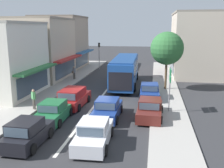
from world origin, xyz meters
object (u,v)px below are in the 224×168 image
Objects in this scene: sedan_adjacent_lane_lead at (94,134)px; pedestrian_with_handbag_near at (74,72)px; directional_road_sign at (170,79)px; parked_sedan_kerb_second at (149,92)px; city_bus at (125,69)px; wagon_adjacent_lane_trail at (73,98)px; hatchback_queue_far_back at (28,133)px; parked_sedan_kerb_front at (150,109)px; pedestrian_browsing_midblock at (34,98)px; traffic_light_downstreet at (99,51)px; street_tree_right at (167,48)px; sedan_queue_gap_filler at (107,109)px; sedan_behind_bus_near at (54,112)px.

pedestrian_with_handbag_near is (-6.72, 17.80, 0.40)m from sedan_adjacent_lane_lead.
directional_road_sign is (4.50, 6.59, 2.04)m from sedan_adjacent_lane_lead.
pedestrian_with_handbag_near is (-9.62, 7.29, 0.40)m from parked_sedan_kerb_second.
directional_road_sign is at bearing -64.00° from city_bus.
wagon_adjacent_lane_trail is at bearing -150.68° from parked_sedan_kerb_second.
hatchback_queue_far_back is 12.96m from parked_sedan_kerb_second.
parked_sedan_kerb_front is at bearing -134.19° from directional_road_sign.
traffic_light_downstreet is at bearing 88.14° from pedestrian_browsing_midblock.
street_tree_right reaches higher than traffic_light_downstreet.
city_bus is at bearing -16.02° from pedestrian_with_handbag_near.
directional_road_sign is at bearing -2.77° from wagon_adjacent_lane_trail.
street_tree_right reaches higher than pedestrian_with_handbag_near.
traffic_light_downstreet is 22.84m from directional_road_sign.
traffic_light_downstreet is 21.93m from pedestrian_browsing_midblock.
traffic_light_downstreet is (-2.06, 20.17, 2.11)m from wagon_adjacent_lane_trail.
city_bus is 2.60× the size of sedan_queue_gap_filler.
sedan_adjacent_lane_lead is at bearing -89.48° from sedan_queue_gap_filler.
sedan_behind_bus_near is at bearing 138.23° from sedan_adjacent_lane_lead.
sedan_behind_bus_near is 23.96m from traffic_light_downstreet.
parked_sedan_kerb_second is (6.30, 3.54, -0.08)m from wagon_adjacent_lane_trail.
pedestrian_browsing_midblock is at bearing 112.61° from hatchback_queue_far_back.
hatchback_queue_far_back is at bearing -80.70° from pedestrian_with_handbag_near.
parked_sedan_kerb_second is (2.92, -5.37, -1.22)m from city_bus.
traffic_light_downstreet is at bearing 101.38° from sedan_adjacent_lane_lead.
traffic_light_downstreet is at bearing 93.63° from hatchback_queue_far_back.
sedan_queue_gap_filler is at bearing -6.53° from pedestrian_browsing_midblock.
street_tree_right is 14.43m from pedestrian_browsing_midblock.
wagon_adjacent_lane_trail is 20.38m from traffic_light_downstreet.
wagon_adjacent_lane_trail is 7.63m from hatchback_queue_far_back.
traffic_light_downstreet reaches higher than sedan_queue_gap_filler.
parked_sedan_kerb_second is 2.62× the size of pedestrian_with_handbag_near.
wagon_adjacent_lane_trail is at bearing 84.73° from sedan_behind_bus_near.
sedan_adjacent_lane_lead is (3.70, 0.65, -0.05)m from hatchback_queue_far_back.
city_bus reaches higher than sedan_behind_bus_near.
hatchback_queue_far_back reaches higher than sedan_adjacent_lane_lead.
wagon_adjacent_lane_trail is at bearing 144.69° from sedan_queue_gap_filler.
pedestrian_browsing_midblock is at bearing -87.49° from pedestrian_with_handbag_near.
pedestrian_browsing_midblock is (-9.23, 0.19, 0.40)m from parked_sedan_kerb_front.
directional_road_sign reaches higher than parked_sedan_kerb_front.
street_tree_right is (1.62, 3.88, 3.76)m from parked_sedan_kerb_second.
street_tree_right is (4.54, -1.49, 2.54)m from city_bus.
traffic_light_downstreet reaches higher than pedestrian_with_handbag_near.
sedan_queue_gap_filler is 14.81m from pedestrian_with_handbag_near.
pedestrian_browsing_midblock is (-2.47, 5.94, 0.36)m from hatchback_queue_far_back.
sedan_queue_gap_filler is 11.44m from street_tree_right.
street_tree_right is at bearing -18.17° from city_bus.
wagon_adjacent_lane_trail is 8.16m from directional_road_sign.
parked_sedan_kerb_front is at bearing -98.93° from street_tree_right.
traffic_light_downstreet reaches higher than parked_sedan_kerb_second.
street_tree_right is (4.52, 14.39, 3.76)m from sedan_adjacent_lane_lead.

